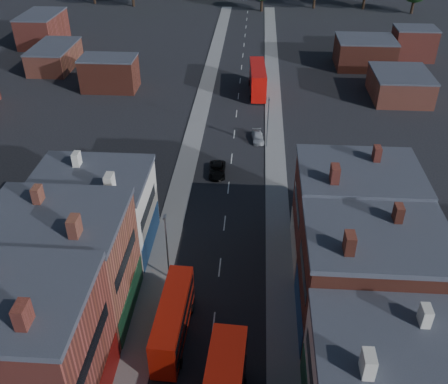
# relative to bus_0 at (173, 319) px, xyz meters

# --- Properties ---
(pavement_west) EXTENTS (3.00, 200.00, 0.12)m
(pavement_west) POSITION_rel_bus_0_xyz_m (-3.00, 27.80, -2.27)
(pavement_west) COLOR gray
(pavement_west) RESTS_ON ground
(pavement_east) EXTENTS (3.00, 200.00, 0.12)m
(pavement_east) POSITION_rel_bus_0_xyz_m (10.00, 27.80, -2.27)
(pavement_east) COLOR gray
(pavement_east) RESTS_ON ground
(lamp_post_2) EXTENTS (0.25, 0.70, 8.12)m
(lamp_post_2) POSITION_rel_bus_0_xyz_m (-1.70, 7.80, 2.37)
(lamp_post_2) COLOR slate
(lamp_post_2) RESTS_ON ground
(lamp_post_3) EXTENTS (0.25, 0.70, 8.12)m
(lamp_post_3) POSITION_rel_bus_0_xyz_m (8.70, 37.80, 2.37)
(lamp_post_3) COLOR slate
(lamp_post_3) RESTS_ON ground
(bus_0) EXTENTS (2.80, 10.07, 4.32)m
(bus_0) POSITION_rel_bus_0_xyz_m (0.00, 0.00, 0.00)
(bus_0) COLOR #B1180A
(bus_0) RESTS_ON ground
(bus_2) EXTENTS (3.51, 12.12, 5.18)m
(bus_2) POSITION_rel_bus_0_xyz_m (7.00, 59.57, 0.46)
(bus_2) COLOR #BF0D08
(bus_2) RESTS_ON ground
(car_2) EXTENTS (2.49, 5.00, 1.36)m
(car_2) POSITION_rel_bus_0_xyz_m (1.71, 29.24, -1.65)
(car_2) COLOR black
(car_2) RESTS_ON ground
(car_3) EXTENTS (2.19, 4.42, 1.23)m
(car_3) POSITION_rel_bus_0_xyz_m (7.30, 39.84, -1.71)
(car_3) COLOR #BABABA
(car_3) RESTS_ON ground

